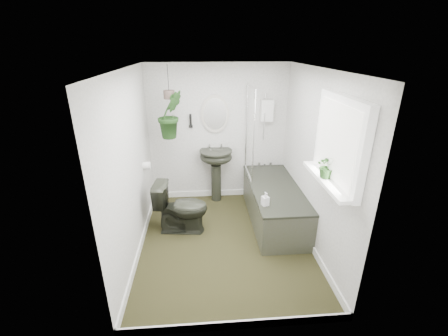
{
  "coord_description": "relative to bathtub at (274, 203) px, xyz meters",
  "views": [
    {
      "loc": [
        -0.29,
        -3.46,
        2.55
      ],
      "look_at": [
        0.0,
        0.15,
        1.05
      ],
      "focal_mm": 24.0,
      "sensor_mm": 36.0,
      "label": 1
    }
  ],
  "objects": [
    {
      "name": "floor",
      "position": [
        -0.8,
        -0.5,
        -0.3
      ],
      "size": [
        2.3,
        2.8,
        0.02
      ],
      "primitive_type": "cube",
      "color": "black",
      "rests_on": "ground"
    },
    {
      "name": "ceiling",
      "position": [
        -0.8,
        -0.5,
        2.02
      ],
      "size": [
        2.3,
        2.8,
        0.02
      ],
      "primitive_type": "cube",
      "color": "white",
      "rests_on": "ground"
    },
    {
      "name": "wall_back",
      "position": [
        -0.8,
        0.91,
        0.86
      ],
      "size": [
        2.3,
        0.02,
        2.3
      ],
      "primitive_type": "cube",
      "color": "silver",
      "rests_on": "ground"
    },
    {
      "name": "wall_front",
      "position": [
        -0.8,
        -1.91,
        0.86
      ],
      "size": [
        2.3,
        0.02,
        2.3
      ],
      "primitive_type": "cube",
      "color": "silver",
      "rests_on": "ground"
    },
    {
      "name": "wall_left",
      "position": [
        -1.96,
        -0.5,
        0.86
      ],
      "size": [
        0.02,
        2.8,
        2.3
      ],
      "primitive_type": "cube",
      "color": "silver",
      "rests_on": "ground"
    },
    {
      "name": "wall_right",
      "position": [
        0.36,
        -0.5,
        0.86
      ],
      "size": [
        0.02,
        2.8,
        2.3
      ],
      "primitive_type": "cube",
      "color": "silver",
      "rests_on": "ground"
    },
    {
      "name": "skirting",
      "position": [
        -0.8,
        -0.5,
        -0.24
      ],
      "size": [
        2.3,
        2.8,
        0.1
      ],
      "primitive_type": "cube",
      "color": "white",
      "rests_on": "floor"
    },
    {
      "name": "bathtub",
      "position": [
        0.0,
        0.0,
        0.0
      ],
      "size": [
        0.72,
        1.72,
        0.58
      ],
      "primitive_type": null,
      "color": "black",
      "rests_on": "floor"
    },
    {
      "name": "bath_screen",
      "position": [
        -0.33,
        0.49,
        0.99
      ],
      "size": [
        0.04,
        0.72,
        1.4
      ],
      "primitive_type": null,
      "color": "silver",
      "rests_on": "bathtub"
    },
    {
      "name": "shower_box",
      "position": [
        0.0,
        0.84,
        1.26
      ],
      "size": [
        0.2,
        0.1,
        0.35
      ],
      "primitive_type": "cube",
      "color": "white",
      "rests_on": "wall_back"
    },
    {
      "name": "oval_mirror",
      "position": [
        -0.85,
        0.87,
        1.21
      ],
      "size": [
        0.46,
        0.03,
        0.62
      ],
      "primitive_type": "ellipsoid",
      "color": "beige",
      "rests_on": "wall_back"
    },
    {
      "name": "wall_sconce",
      "position": [
        -1.25,
        0.86,
        1.11
      ],
      "size": [
        0.04,
        0.04,
        0.22
      ],
      "primitive_type": "cylinder",
      "color": "black",
      "rests_on": "wall_back"
    },
    {
      "name": "toilet_roll_holder",
      "position": [
        -1.9,
        0.2,
        0.61
      ],
      "size": [
        0.11,
        0.11,
        0.11
      ],
      "primitive_type": "cylinder",
      "rotation": [
        0.0,
        1.57,
        0.0
      ],
      "color": "white",
      "rests_on": "wall_left"
    },
    {
      "name": "window_recess",
      "position": [
        0.29,
        -1.2,
        1.36
      ],
      "size": [
        0.08,
        1.0,
        0.9
      ],
      "primitive_type": "cube",
      "color": "white",
      "rests_on": "wall_right"
    },
    {
      "name": "window_sill",
      "position": [
        0.22,
        -1.2,
        0.94
      ],
      "size": [
        0.18,
        1.0,
        0.04
      ],
      "primitive_type": "cube",
      "color": "white",
      "rests_on": "wall_right"
    },
    {
      "name": "window_blinds",
      "position": [
        0.24,
        -1.2,
        1.36
      ],
      "size": [
        0.01,
        0.86,
        0.76
      ],
      "primitive_type": "cube",
      "color": "white",
      "rests_on": "wall_right"
    },
    {
      "name": "toilet",
      "position": [
        -1.4,
        -0.16,
        0.09
      ],
      "size": [
        0.79,
        0.5,
        0.76
      ],
      "primitive_type": "imported",
      "rotation": [
        0.0,
        0.0,
        1.46
      ],
      "color": "black",
      "rests_on": "floor"
    },
    {
      "name": "pedestal_sink",
      "position": [
        -0.85,
        0.74,
        0.17
      ],
      "size": [
        0.64,
        0.58,
        0.93
      ],
      "primitive_type": null,
      "rotation": [
        0.0,
        0.0,
        -0.25
      ],
      "color": "black",
      "rests_on": "floor"
    },
    {
      "name": "sill_plant",
      "position": [
        0.21,
        -1.18,
        1.09
      ],
      "size": [
        0.26,
        0.24,
        0.25
      ],
      "primitive_type": "imported",
      "rotation": [
        0.0,
        0.0,
        -0.2
      ],
      "color": "black",
      "rests_on": "window_sill"
    },
    {
      "name": "hanging_plant",
      "position": [
        -1.53,
        0.45,
        1.3
      ],
      "size": [
        0.49,
        0.46,
        0.7
      ],
      "primitive_type": "imported",
      "rotation": [
        0.0,
        0.0,
        0.5
      ],
      "color": "black",
      "rests_on": "ceiling"
    },
    {
      "name": "soap_bottle",
      "position": [
        -0.27,
        -0.54,
        0.38
      ],
      "size": [
        0.11,
        0.11,
        0.19
      ],
      "primitive_type": "imported",
      "rotation": [
        0.0,
        0.0,
        0.3
      ],
      "color": "black",
      "rests_on": "bathtub"
    },
    {
      "name": "hanging_pot",
      "position": [
        -1.53,
        0.45,
        1.59
      ],
      "size": [
        0.16,
        0.16,
        0.12
      ],
      "primitive_type": "cylinder",
      "color": "brown",
      "rests_on": "ceiling"
    }
  ]
}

